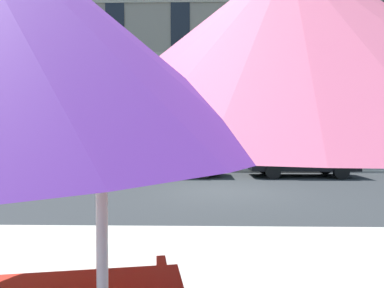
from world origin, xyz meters
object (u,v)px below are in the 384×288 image
pickup_blue (4,152)px  patio_umbrella (101,86)px  sedan_black (302,154)px  street_tree_left (16,101)px  sedan_green (171,154)px

pickup_blue → patio_umbrella: patio_umbrella is taller
sedan_black → street_tree_left: street_tree_left is taller
pickup_blue → patio_umbrella: size_ratio=1.50×
sedan_green → street_tree_left: (-8.33, 2.99, 2.59)m
street_tree_left → patio_umbrella: 18.18m
sedan_black → pickup_blue: bearing=180.0°
sedan_black → street_tree_left: 14.50m
pickup_blue → sedan_green: pickup_blue is taller
sedan_green → patio_umbrella: patio_umbrella is taller
pickup_blue → street_tree_left: street_tree_left is taller
sedan_green → patio_umbrella: size_ratio=1.30×
sedan_black → street_tree_left: bearing=167.9°
pickup_blue → patio_umbrella: (8.00, -12.70, 1.06)m
pickup_blue → street_tree_left: size_ratio=1.07×
pickup_blue → patio_umbrella: 15.05m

